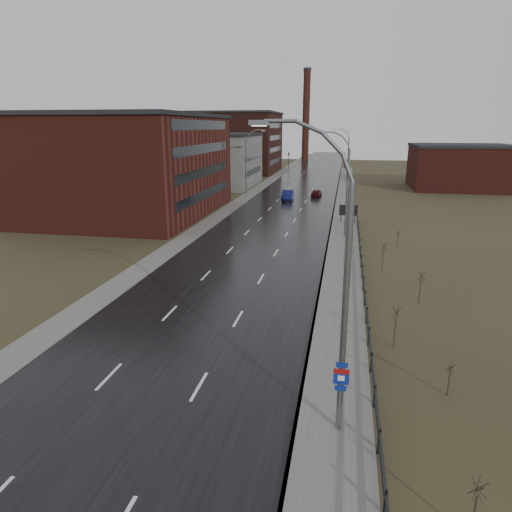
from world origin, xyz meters
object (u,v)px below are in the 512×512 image
at_px(streetlight_main, 337,290).
at_px(car_far, 316,193).
at_px(billboard, 348,211).
at_px(car_near, 288,196).

distance_m(streetlight_main, car_far, 64.01).
distance_m(billboard, car_near, 19.68).
distance_m(billboard, car_far, 22.72).
bearing_deg(billboard, streetlight_main, -90.87).
relative_size(billboard, car_far, 0.63).
xyz_separation_m(streetlight_main, car_near, (-9.17, 58.60, -5.23)).
xyz_separation_m(car_near, car_far, (4.40, 5.00, -0.18)).
bearing_deg(car_far, streetlight_main, 99.66).
bearing_deg(billboard, car_near, 119.90).
height_order(billboard, car_near, billboard).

